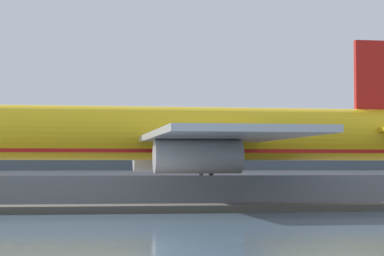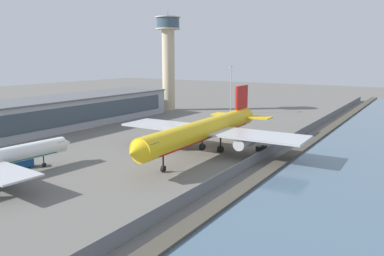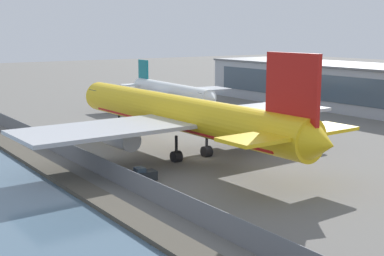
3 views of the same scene
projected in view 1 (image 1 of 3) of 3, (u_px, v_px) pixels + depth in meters
ground_plane at (208, 198)px, 72.06m from camera, size 500.00×500.00×0.00m
shoreline_seawall at (255, 208)px, 51.79m from camera, size 320.00×3.00×0.50m
perimeter_fence at (242, 191)px, 56.29m from camera, size 280.00×0.10×2.42m
cargo_jet_yellow at (179, 136)px, 70.34m from camera, size 56.56×48.66×15.58m
baggage_tug at (305, 195)px, 59.98m from camera, size 1.85×3.32×1.80m
terminal_building at (115, 154)px, 128.89m from camera, size 108.13×20.31×10.19m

